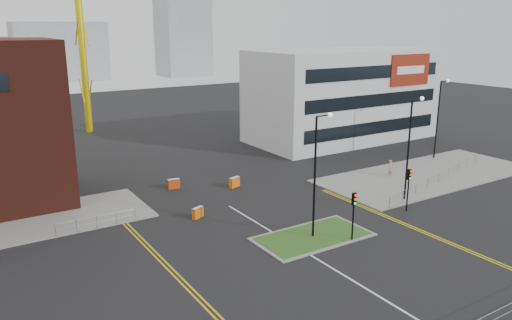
{
  "coord_description": "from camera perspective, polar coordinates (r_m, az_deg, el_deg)",
  "views": [
    {
      "loc": [
        -19.69,
        -18.42,
        15.08
      ],
      "look_at": [
        0.23,
        13.02,
        5.0
      ],
      "focal_mm": 35.0,
      "sensor_mm": 36.0,
      "label": 1
    }
  ],
  "objects": [
    {
      "name": "skyline_c",
      "position": [
        157.34,
        -8.35,
        14.61
      ],
      "size": [
        14.0,
        12.0,
        28.0
      ],
      "primitive_type": "cube",
      "color": "gray",
      "rests_on": "ground"
    },
    {
      "name": "pedestrian",
      "position": [
        52.8,
        15.12,
        -0.96
      ],
      "size": [
        0.68,
        0.46,
        1.81
      ],
      "primitive_type": "imported",
      "rotation": [
        0.0,
        0.0,
        0.04
      ],
      "color": "#BB797D",
      "rests_on": "ground"
    },
    {
      "name": "railing_left",
      "position": [
        40.09,
        -17.76,
        -6.56
      ],
      "size": [
        6.05,
        0.05,
        1.1
      ],
      "color": "gray",
      "rests_on": "ground"
    },
    {
      "name": "grass_island",
      "position": [
        37.34,
        6.51,
        -8.67
      ],
      "size": [
        8.0,
        4.0,
        0.12
      ],
      "primitive_type": "cube",
      "color": "#214617",
      "rests_on": "ground"
    },
    {
      "name": "streetlamp_right_far",
      "position": [
        60.95,
        20.22,
        5.1
      ],
      "size": [
        1.46,
        0.36,
        9.18
      ],
      "color": "black",
      "rests_on": "ground"
    },
    {
      "name": "yellow_left_a",
      "position": [
        33.9,
        -10.72,
        -11.53
      ],
      "size": [
        0.12,
        24.0,
        0.01
      ],
      "primitive_type": "cube",
      "color": "gold",
      "rests_on": "ground"
    },
    {
      "name": "barrier_mid",
      "position": [
        48.17,
        -9.39,
        -2.65
      ],
      "size": [
        1.16,
        0.5,
        0.95
      ],
      "color": "#C63A0B",
      "rests_on": "ground"
    },
    {
      "name": "ground",
      "position": [
        30.89,
        13.1,
        -14.49
      ],
      "size": [
        200.0,
        200.0,
        0.0
      ],
      "primitive_type": "plane",
      "color": "black",
      "rests_on": "ground"
    },
    {
      "name": "pavement_right",
      "position": [
        54.91,
        19.0,
        -1.57
      ],
      "size": [
        24.0,
        10.0,
        0.12
      ],
      "primitive_type": "cube",
      "color": "slate",
      "rests_on": "ground"
    },
    {
      "name": "streetlamp_island",
      "position": [
        35.66,
        7.04,
        -0.69
      ],
      "size": [
        1.46,
        0.36,
        9.18
      ],
      "color": "black",
      "rests_on": "ground"
    },
    {
      "name": "barrier_left",
      "position": [
        40.76,
        -6.67,
        -5.94
      ],
      "size": [
        1.1,
        0.73,
        0.88
      ],
      "color": "orange",
      "rests_on": "ground"
    },
    {
      "name": "skyline_b",
      "position": [
        151.52,
        -21.47,
        11.46
      ],
      "size": [
        24.0,
        12.0,
        16.0
      ],
      "primitive_type": "cube",
      "color": "gray",
      "rests_on": "ground"
    },
    {
      "name": "office_block",
      "position": [
        68.63,
        9.84,
        7.34
      ],
      "size": [
        25.0,
        12.2,
        12.0
      ],
      "color": "silver",
      "rests_on": "ground"
    },
    {
      "name": "yellow_left_b",
      "position": [
        33.99,
        -10.24,
        -11.43
      ],
      "size": [
        0.12,
        24.0,
        0.01
      ],
      "primitive_type": "cube",
      "color": "gold",
      "rests_on": "ground"
    },
    {
      "name": "railing_right",
      "position": [
        52.11,
        20.15,
        -1.73
      ],
      "size": [
        19.05,
        5.05,
        1.1
      ],
      "color": "gray",
      "rests_on": "ground"
    },
    {
      "name": "traffic_light_island",
      "position": [
        36.24,
        11.11,
        -5.34
      ],
      "size": [
        0.28,
        0.33,
        3.65
      ],
      "color": "black",
      "rests_on": "ground"
    },
    {
      "name": "centre_line",
      "position": [
        32.12,
        10.51,
        -13.11
      ],
      "size": [
        0.15,
        30.0,
        0.01
      ],
      "primitive_type": "cube",
      "color": "silver",
      "rests_on": "ground"
    },
    {
      "name": "streetlamp_right_near",
      "position": [
        45.29,
        17.27,
        2.14
      ],
      "size": [
        1.46,
        0.36,
        9.18
      ],
      "color": "black",
      "rests_on": "ground"
    },
    {
      "name": "barrier_right",
      "position": [
        47.97,
        -2.47,
        -2.51
      ],
      "size": [
        1.23,
        0.76,
        0.99
      ],
      "color": "orange",
      "rests_on": "ground"
    },
    {
      "name": "yellow_right_a",
      "position": [
        40.94,
        16.58,
        -7.12
      ],
      "size": [
        0.12,
        20.0,
        0.01
      ],
      "primitive_type": "cube",
      "color": "gold",
      "rests_on": "ground"
    },
    {
      "name": "yellow_right_b",
      "position": [
        41.15,
        16.86,
        -7.02
      ],
      "size": [
        0.12,
        20.0,
        0.01
      ],
      "primitive_type": "cube",
      "color": "gold",
      "rests_on": "ground"
    },
    {
      "name": "island_kerb",
      "position": [
        37.34,
        6.51,
        -8.7
      ],
      "size": [
        8.6,
        4.6,
        0.08
      ],
      "primitive_type": "cube",
      "color": "slate",
      "rests_on": "ground"
    },
    {
      "name": "traffic_light_right",
      "position": [
        43.1,
        17.07,
        -2.41
      ],
      "size": [
        0.28,
        0.33,
        3.65
      ],
      "color": "black",
      "rests_on": "ground"
    }
  ]
}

